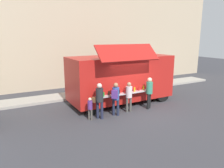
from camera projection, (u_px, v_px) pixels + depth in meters
name	position (u px, v px, depth m)	size (l,w,h in m)	color
ground_plane	(139.00, 113.00, 11.01)	(60.00, 60.00, 0.00)	#38383D
curb_strip	(45.00, 99.00, 13.30)	(28.00, 1.60, 0.15)	#9E998E
building_behind	(44.00, 24.00, 16.06)	(32.00, 2.40, 9.79)	tan
food_truck_main	(121.00, 77.00, 12.58)	(6.13, 3.43, 3.54)	#B31D18
trash_bin	(144.00, 82.00, 16.42)	(0.60, 0.60, 0.99)	#2C5B3A
customer_front_ordering	(129.00, 94.00, 11.07)	(0.34, 0.33, 1.61)	#4B4842
customer_mid_with_backpack	(116.00, 96.00, 10.49)	(0.51, 0.54, 1.70)	#1E243B
customer_rear_waiting	(99.00, 98.00, 10.11)	(0.48, 0.53, 1.77)	#1F2239
customer_extra_browsing	(149.00, 90.00, 11.57)	(0.36, 0.36, 1.75)	black
child_near_queue	(90.00, 107.00, 10.02)	(0.23, 0.23, 1.11)	#4F4942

